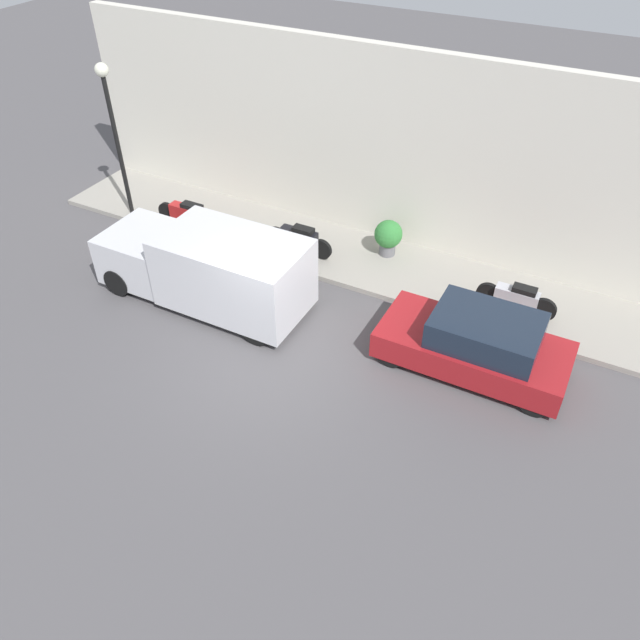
% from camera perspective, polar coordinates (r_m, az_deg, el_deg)
% --- Properties ---
extents(ground_plane, '(60.00, 60.00, 0.00)m').
position_cam_1_polar(ground_plane, '(13.37, -4.84, -3.74)').
color(ground_plane, '#514F51').
extents(sidewalk, '(2.49, 17.67, 0.13)m').
position_cam_1_polar(sidewalk, '(16.36, 3.15, 5.71)').
color(sidewalk, gray).
rests_on(sidewalk, ground_plane).
extents(building_facade, '(0.30, 17.67, 5.02)m').
position_cam_1_polar(building_facade, '(16.31, 5.61, 15.30)').
color(building_facade, silver).
rests_on(building_facade, ground_plane).
extents(parked_car, '(1.73, 3.88, 1.34)m').
position_cam_1_polar(parked_car, '(13.17, 14.11, -2.12)').
color(parked_car, maroon).
rests_on(parked_car, ground_plane).
extents(delivery_van, '(1.91, 5.09, 1.85)m').
position_cam_1_polar(delivery_van, '(14.67, -10.39, 4.84)').
color(delivery_van, silver).
rests_on(delivery_van, ground_plane).
extents(motorcycle_black, '(0.30, 1.89, 0.76)m').
position_cam_1_polar(motorcycle_black, '(16.24, -1.92, 7.47)').
color(motorcycle_black, black).
rests_on(motorcycle_black, sidewalk).
extents(motorcycle_red, '(0.30, 2.06, 0.75)m').
position_cam_1_polar(motorcycle_red, '(17.67, -11.88, 9.45)').
color(motorcycle_red, '#B21E1E').
rests_on(motorcycle_red, sidewalk).
extents(scooter_silver, '(0.30, 1.83, 0.72)m').
position_cam_1_polar(scooter_silver, '(14.85, 17.56, 1.95)').
color(scooter_silver, '#B7B7BF').
rests_on(scooter_silver, sidewalk).
extents(streetlamp, '(0.35, 0.35, 4.18)m').
position_cam_1_polar(streetlamp, '(17.85, -18.53, 17.29)').
color(streetlamp, black).
rests_on(streetlamp, sidewalk).
extents(potted_plant, '(0.72, 0.72, 0.96)m').
position_cam_1_polar(potted_plant, '(16.18, 6.26, 7.65)').
color(potted_plant, slate).
rests_on(potted_plant, sidewalk).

